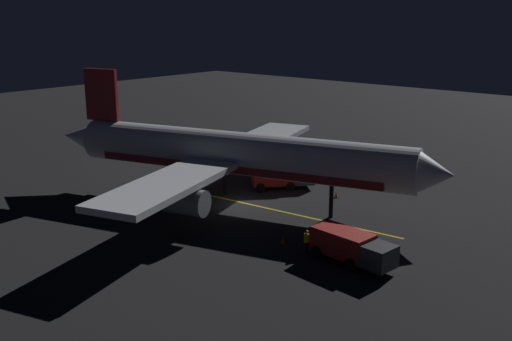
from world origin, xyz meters
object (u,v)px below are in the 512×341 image
at_px(airliner, 233,155).
at_px(traffic_cone_near_right, 283,240).
at_px(ground_crew_worker, 307,242).
at_px(catering_truck, 280,177).
at_px(traffic_cone_near_left, 336,195).
at_px(baggage_truck, 350,247).

relative_size(airliner, traffic_cone_near_right, 67.52).
relative_size(airliner, ground_crew_worker, 21.34).
relative_size(catering_truck, traffic_cone_near_left, 10.55).
bearing_deg(traffic_cone_near_right, baggage_truck, 91.60).
bearing_deg(baggage_truck, traffic_cone_near_right, -88.40).
bearing_deg(traffic_cone_near_right, airliner, -116.23).
bearing_deg(ground_crew_worker, traffic_cone_near_left, -155.99).
relative_size(airliner, catering_truck, 6.40).
bearing_deg(catering_truck, ground_crew_worker, 44.70).
bearing_deg(traffic_cone_near_right, ground_crew_worker, 80.48).
distance_m(airliner, traffic_cone_near_left, 10.61).
distance_m(baggage_truck, traffic_cone_near_left, 14.91).
xyz_separation_m(catering_truck, traffic_cone_near_right, (11.11, 8.97, -0.93)).
xyz_separation_m(ground_crew_worker, traffic_cone_near_left, (-12.53, -5.58, -0.64)).
bearing_deg(ground_crew_worker, catering_truck, -135.30).
bearing_deg(baggage_truck, catering_truck, -126.76).
bearing_deg(ground_crew_worker, traffic_cone_near_right, -99.52).
bearing_deg(traffic_cone_near_right, catering_truck, -141.06).
height_order(catering_truck, traffic_cone_near_left, catering_truck).
bearing_deg(baggage_truck, airliner, -106.43).
bearing_deg(traffic_cone_near_left, ground_crew_worker, 24.01).
xyz_separation_m(baggage_truck, traffic_cone_near_right, (0.16, -5.68, -0.91)).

